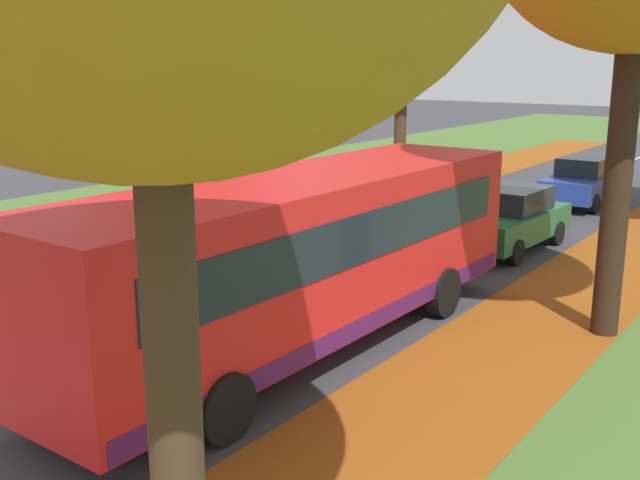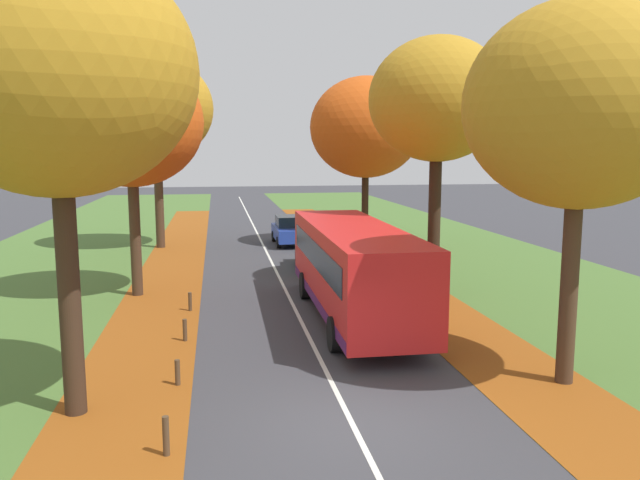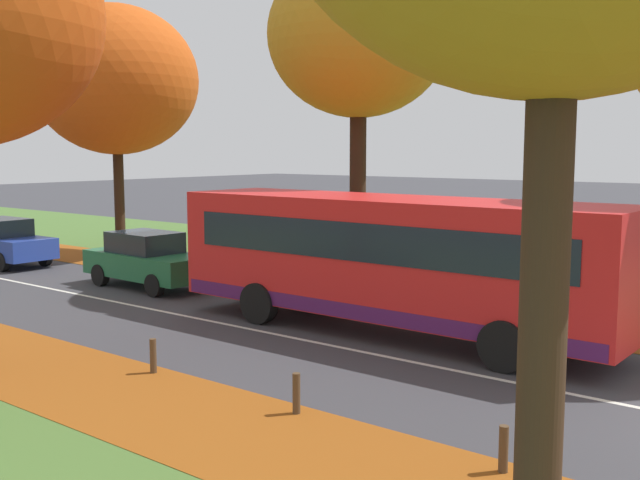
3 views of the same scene
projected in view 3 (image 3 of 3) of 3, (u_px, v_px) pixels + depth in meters
name	position (u px, v px, depth m)	size (l,w,h in m)	color
grass_verge_right	(231.00, 250.00, 29.97)	(12.00, 90.00, 0.01)	#476B2D
leaf_litter_right	(265.00, 282.00, 22.70)	(2.80, 60.00, 0.00)	#8C4714
road_centre_line	(17.00, 282.00, 22.78)	(0.12, 80.00, 0.01)	silver
tree_right_near	(359.00, 36.00, 21.09)	(5.18, 5.18, 9.57)	black
tree_right_mid	(116.00, 80.00, 27.82)	(6.14, 6.14, 9.34)	black
bollard_second	(503.00, 449.00, 9.33)	(0.12, 0.12, 0.61)	#4C3823
bollard_third	(296.00, 394.00, 11.40)	(0.12, 0.12, 0.64)	#4C3823
bollard_fourth	(153.00, 356.00, 13.48)	(0.12, 0.12, 0.64)	#4C3823
bus	(392.00, 256.00, 16.32)	(2.73, 10.42, 2.98)	red
car_green_lead	(148.00, 260.00, 21.85)	(1.92, 4.27, 1.62)	#1E6038
car_blue_following	(2.00, 242.00, 26.03)	(1.82, 4.22, 1.62)	#233D9E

